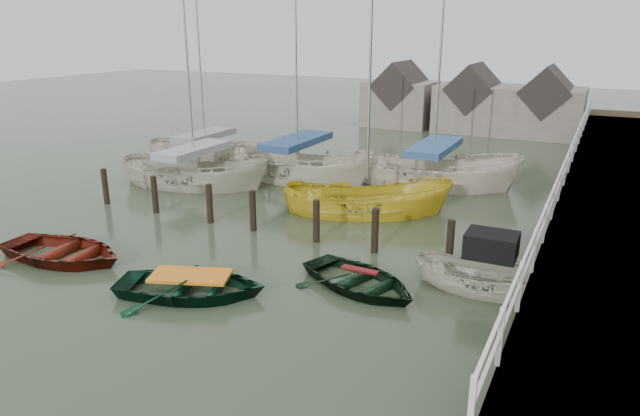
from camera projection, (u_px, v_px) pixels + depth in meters
The scene contains 13 objects.
ground at pixel (231, 269), 16.29m from camera, with size 120.00×120.00×0.00m, color #323C26.
pier at pixel (609, 198), 20.52m from camera, with size 3.04×32.00×2.70m.
mooring_pilings at pixel (255, 217), 19.17m from camera, with size 13.72×0.22×1.80m.
far_sheds at pixel (470, 102), 37.49m from camera, with size 14.00×4.08×4.39m.
rowboat_red at pixel (64, 260), 16.89m from camera, with size 2.91×4.07×0.84m, color #5A170C.
rowboat_green at pixel (192, 295), 14.68m from camera, with size 2.76×3.86×0.80m, color black.
rowboat_dkgreen at pixel (359, 288), 15.07m from camera, with size 2.52×3.52×0.73m, color black.
motorboat at pixel (486, 287), 14.89m from camera, with size 3.84×1.51×2.28m.
sailboat_a at pixel (196, 184), 24.80m from camera, with size 7.24×3.98×10.66m.
sailboat_b at pixel (297, 178), 25.85m from camera, with size 7.89×3.57×12.67m.
sailboat_c at pixel (366, 212), 21.19m from camera, with size 6.68×4.69×10.46m.
sailboat_d at pixel (432, 184), 24.84m from camera, with size 7.67×3.66×11.64m.
sailboat_e at pixel (206, 164), 28.48m from camera, with size 6.70×2.96×10.46m.
Camera 1 is at (9.02, -12.25, 6.60)m, focal length 32.00 mm.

